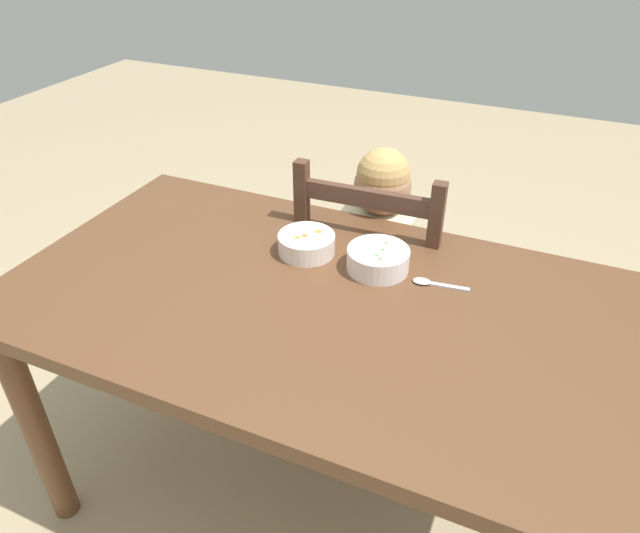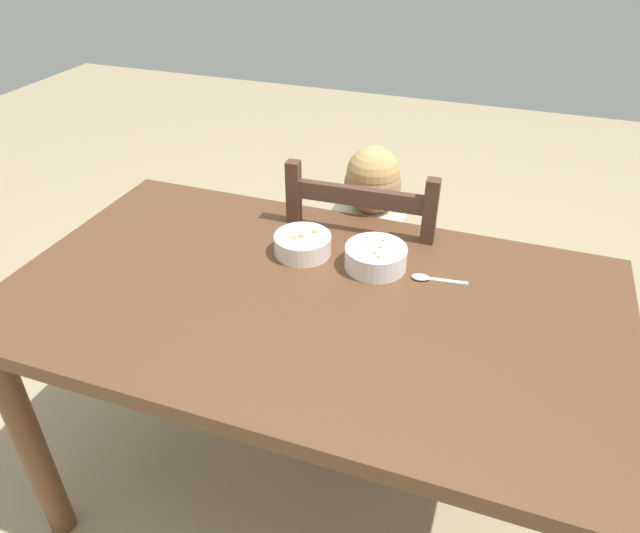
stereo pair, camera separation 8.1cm
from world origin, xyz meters
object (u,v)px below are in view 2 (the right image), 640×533
bowl_of_carrots (303,244)px  spoon (429,278)px  child_figure (367,249)px  dining_table (310,330)px  dining_chair (365,294)px  bowl_of_peas (376,257)px

bowl_of_carrots → spoon: bearing=-2.0°
child_figure → bowl_of_carrots: (-0.10, -0.29, 0.17)m
dining_table → dining_chair: (0.02, 0.46, -0.21)m
bowl_of_carrots → spoon: size_ratio=1.08×
dining_table → bowl_of_peas: (0.12, 0.17, 0.14)m
child_figure → bowl_of_peas: bearing=-71.5°
bowl_of_carrots → child_figure: bearing=71.5°
dining_chair → spoon: size_ratio=6.87×
child_figure → bowl_of_peas: child_figure is taller
bowl_of_carrots → dining_chair: bearing=71.4°
bowl_of_peas → spoon: bowl_of_peas is taller
child_figure → spoon: (0.24, -0.30, 0.14)m
bowl_of_peas → spoon: (0.14, -0.01, -0.03)m
child_figure → bowl_of_peas: 0.35m
child_figure → bowl_of_carrots: bearing=-108.5°
dining_table → dining_chair: 0.51m
dining_table → bowl_of_carrots: size_ratio=9.77×
bowl_of_peas → bowl_of_carrots: (-0.20, 0.00, -0.00)m
bowl_of_carrots → dining_table: bearing=-64.0°
bowl_of_carrots → spoon: bowl_of_carrots is taller
bowl_of_peas → bowl_of_carrots: bearing=180.0°
dining_chair → spoon: 0.50m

